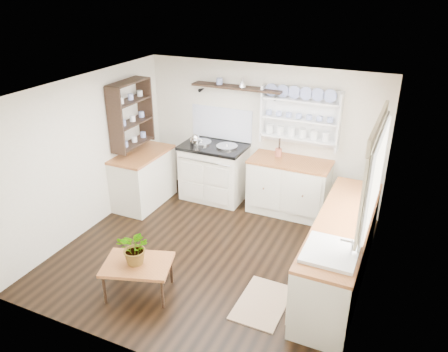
{
  "coord_description": "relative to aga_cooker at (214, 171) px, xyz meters",
  "views": [
    {
      "loc": [
        2.26,
        -4.55,
        3.53
      ],
      "look_at": [
        0.07,
        0.25,
        1.1
      ],
      "focal_mm": 35.0,
      "sensor_mm": 36.0,
      "label": 1
    }
  ],
  "objects": [
    {
      "name": "right_cabinets",
      "position": [
        2.42,
        -1.47,
        -0.03
      ],
      "size": [
        0.62,
        2.43,
        0.9
      ],
      "color": "silver",
      "rests_on": "floor"
    },
    {
      "name": "center_table",
      "position": [
        0.27,
        -2.67,
        -0.11
      ],
      "size": [
        0.93,
        0.78,
        0.43
      ],
      "rotation": [
        0.0,
        0.0,
        0.32
      ],
      "color": "brown",
      "rests_on": "floor"
    },
    {
      "name": "back_cabinets",
      "position": [
        1.32,
        0.03,
        -0.03
      ],
      "size": [
        1.27,
        0.63,
        0.9
      ],
      "color": "silver",
      "rests_on": "floor"
    },
    {
      "name": "plate_rack",
      "position": [
        1.37,
        0.29,
        1.07
      ],
      "size": [
        1.2,
        0.22,
        0.9
      ],
      "color": "white",
      "rests_on": "wall_back"
    },
    {
      "name": "floor",
      "position": [
        0.72,
        -1.57,
        -0.49
      ],
      "size": [
        4.0,
        3.8,
        0.01
      ],
      "primitive_type": "cube",
      "color": "black",
      "rests_on": "ground"
    },
    {
      "name": "aga_cooker",
      "position": [
        0.0,
        0.0,
        0.0
      ],
      "size": [
        1.08,
        0.75,
        0.99
      ],
      "color": "#EEE4CF",
      "rests_on": "floor"
    },
    {
      "name": "belfast_sink",
      "position": [
        2.42,
        -2.22,
        0.31
      ],
      "size": [
        0.55,
        0.6,
        0.45
      ],
      "color": "white",
      "rests_on": "right_cabinets"
    },
    {
      "name": "floor_rug",
      "position": [
        1.71,
        -2.24,
        -0.48
      ],
      "size": [
        0.56,
        0.85,
        0.02
      ],
      "primitive_type": "cube",
      "rotation": [
        0.0,
        0.0,
        -0.01
      ],
      "color": "#87624F",
      "rests_on": "floor"
    },
    {
      "name": "ceiling",
      "position": [
        0.72,
        -1.57,
        1.81
      ],
      "size": [
        4.0,
        3.8,
        0.01
      ],
      "primitive_type": "cube",
      "color": "white",
      "rests_on": "wall_back"
    },
    {
      "name": "left_shelving",
      "position": [
        -1.12,
        -0.67,
        1.06
      ],
      "size": [
        0.28,
        0.8,
        1.05
      ],
      "primitive_type": "cube",
      "color": "black",
      "rests_on": "wall_left"
    },
    {
      "name": "utensil_crock",
      "position": [
        1.09,
        0.11,
        0.48
      ],
      "size": [
        0.11,
        0.11,
        0.13
      ],
      "primitive_type": "cylinder",
      "color": "#9C4F39",
      "rests_on": "back_cabinets"
    },
    {
      "name": "wall_back",
      "position": [
        0.72,
        0.33,
        0.66
      ],
      "size": [
        4.0,
        0.02,
        2.3
      ],
      "primitive_type": "cube",
      "color": "beige",
      "rests_on": "ground"
    },
    {
      "name": "wall_right",
      "position": [
        2.72,
        -1.57,
        0.66
      ],
      "size": [
        0.02,
        3.8,
        2.3
      ],
      "primitive_type": "cube",
      "color": "beige",
      "rests_on": "ground"
    },
    {
      "name": "high_shelf",
      "position": [
        0.32,
        0.21,
        1.42
      ],
      "size": [
        1.5,
        0.29,
        0.16
      ],
      "color": "black",
      "rests_on": "wall_back"
    },
    {
      "name": "potted_plant",
      "position": [
        0.27,
        -2.67,
        0.16
      ],
      "size": [
        0.4,
        0.35,
        0.44
      ],
      "primitive_type": "imported",
      "rotation": [
        0.0,
        0.0,
        0.02
      ],
      "color": "#3F7233",
      "rests_on": "center_table"
    },
    {
      "name": "window",
      "position": [
        2.67,
        -1.42,
        1.08
      ],
      "size": [
        0.08,
        1.55,
        1.22
      ],
      "color": "white",
      "rests_on": "wall_right"
    },
    {
      "name": "kettle",
      "position": [
        -0.28,
        -0.12,
        0.55
      ],
      "size": [
        0.18,
        0.18,
        0.22
      ],
      "primitive_type": null,
      "color": "silver",
      "rests_on": "aga_cooker"
    },
    {
      "name": "left_cabinets",
      "position": [
        -0.98,
        -0.67,
        -0.03
      ],
      "size": [
        0.62,
        1.13,
        0.9
      ],
      "color": "silver",
      "rests_on": "floor"
    },
    {
      "name": "wall_left",
      "position": [
        -1.28,
        -1.57,
        0.66
      ],
      "size": [
        0.02,
        3.8,
        2.3
      ],
      "primitive_type": "cube",
      "color": "beige",
      "rests_on": "ground"
    }
  ]
}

